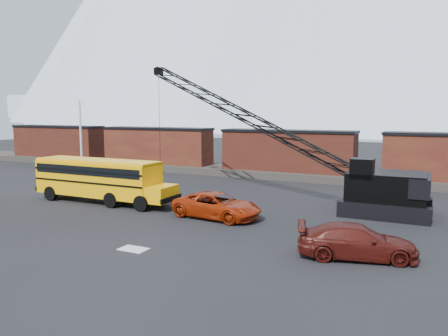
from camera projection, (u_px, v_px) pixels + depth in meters
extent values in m
plane|color=black|center=(170.00, 229.00, 25.20)|extent=(160.00, 160.00, 0.00)
cone|color=silver|center=(156.00, 17.00, 325.33)|extent=(240.00, 240.00, 160.00)
cone|color=silver|center=(108.00, 45.00, 397.01)|extent=(220.00, 220.00, 140.00)
cube|color=silver|center=(419.00, 104.00, 326.70)|extent=(800.00, 80.00, 24.00)
cube|color=#443E38|center=(287.00, 174.00, 44.76)|extent=(120.00, 5.00, 0.70)
cube|color=#4B1D15|center=(58.00, 142.00, 58.37)|extent=(13.50, 2.90, 4.00)
cube|color=black|center=(57.00, 126.00, 58.11)|extent=(13.70, 3.10, 0.25)
cube|color=black|center=(36.00, 153.00, 60.42)|extent=(2.20, 2.40, 0.60)
cube|color=black|center=(82.00, 156.00, 56.77)|extent=(2.20, 2.40, 0.60)
cube|color=#481414|center=(157.00, 146.00, 51.42)|extent=(13.50, 2.90, 4.00)
cube|color=black|center=(157.00, 128.00, 51.15)|extent=(13.70, 3.10, 0.25)
cube|color=black|center=(129.00, 158.00, 53.46)|extent=(2.20, 2.40, 0.60)
cube|color=black|center=(188.00, 162.00, 49.81)|extent=(2.20, 2.40, 0.60)
cube|color=#4B1D15|center=(288.00, 151.00, 44.46)|extent=(13.50, 2.90, 4.00)
cube|color=black|center=(288.00, 131.00, 44.20)|extent=(13.70, 3.10, 0.25)
cube|color=black|center=(249.00, 166.00, 46.50)|extent=(2.20, 2.40, 0.60)
cube|color=black|center=(328.00, 170.00, 42.85)|extent=(2.20, 2.40, 0.60)
cube|color=black|center=(412.00, 175.00, 39.55)|extent=(2.20, 2.40, 0.60)
cylinder|color=silver|center=(81.00, 135.00, 51.16)|extent=(0.24, 0.24, 8.00)
cube|color=silver|center=(79.00, 104.00, 50.70)|extent=(1.40, 0.12, 0.12)
cube|color=silver|center=(133.00, 249.00, 21.41)|extent=(1.40, 0.90, 0.02)
cube|color=#FEAF05|center=(98.00, 178.00, 32.40)|extent=(10.00, 2.50, 2.50)
cube|color=#FEAF05|center=(161.00, 194.00, 30.06)|extent=(1.60, 2.30, 1.10)
cube|color=#FEAF05|center=(97.00, 161.00, 32.23)|extent=(10.00, 2.30, 0.18)
cube|color=black|center=(85.00, 171.00, 31.19)|extent=(9.60, 0.05, 0.65)
cube|color=black|center=(109.00, 167.00, 33.43)|extent=(9.60, 0.05, 0.65)
cube|color=black|center=(171.00, 199.00, 29.72)|extent=(0.15, 2.45, 0.35)
cube|color=black|center=(49.00, 186.00, 34.73)|extent=(0.15, 2.50, 0.35)
cylinder|color=black|center=(51.00, 193.00, 33.10)|extent=(1.10, 0.35, 1.10)
cylinder|color=black|center=(74.00, 189.00, 35.15)|extent=(1.10, 0.35, 1.10)
cylinder|color=black|center=(111.00, 200.00, 30.58)|extent=(1.10, 0.35, 1.10)
cylinder|color=black|center=(132.00, 194.00, 32.63)|extent=(1.10, 0.35, 1.10)
cylinder|color=black|center=(141.00, 203.00, 29.45)|extent=(1.10, 0.35, 1.10)
cylinder|color=black|center=(161.00, 197.00, 31.50)|extent=(1.10, 0.35, 1.10)
imported|color=#9D2407|center=(217.00, 206.00, 27.63)|extent=(6.01, 3.26, 1.60)
imported|color=#47110C|center=(357.00, 241.00, 20.06)|extent=(5.79, 3.58, 1.57)
cube|color=black|center=(383.00, 212.00, 27.16)|extent=(5.50, 1.00, 1.00)
cube|color=black|center=(388.00, 202.00, 30.01)|extent=(5.50, 1.00, 1.00)
cube|color=black|center=(387.00, 186.00, 28.40)|extent=(4.80, 3.60, 1.80)
cube|color=black|center=(420.00, 185.00, 27.51)|extent=(1.20, 3.80, 1.20)
cube|color=black|center=(362.00, 169.00, 27.79)|extent=(1.40, 1.20, 1.30)
cube|color=black|center=(361.00, 170.00, 27.30)|extent=(1.20, 0.06, 0.90)
cube|color=black|center=(159.00, 71.00, 38.49)|extent=(0.70, 0.50, 0.60)
cylinder|color=black|center=(160.00, 129.00, 39.15)|extent=(0.04, 0.04, 9.97)
cube|color=black|center=(161.00, 182.00, 39.77)|extent=(0.25, 0.25, 0.50)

